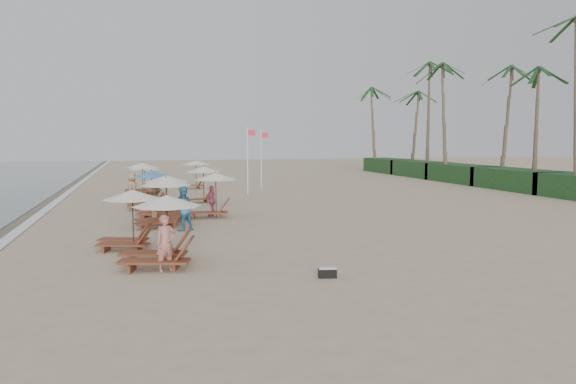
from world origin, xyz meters
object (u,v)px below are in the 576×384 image
object	(u,v)px
lounger_station_1	(127,218)
lounger_station_2	(161,202)
inland_station_0	(211,191)
inland_station_2	(193,172)
beachgoer_mid_b	(155,204)
duffel_bag	(327,273)
lounger_station_6	(141,180)
beachgoer_near	(166,243)
beachgoer_far_a	(212,201)
inland_station_1	(201,179)
flag_pole_near	(248,157)
lounger_station_3	(161,198)
lounger_station_5	(139,180)
beachgoer_far_b	(132,188)
beachgoer_mid_a	(182,209)
lounger_station_4	(148,190)
lounger_station_0	(158,234)

from	to	relation	value
lounger_station_1	lounger_station_2	size ratio (longest dim) A/B	0.92
inland_station_0	inland_station_2	distance (m)	16.21
beachgoer_mid_b	duffel_bag	bearing A→B (deg)	165.68
lounger_station_1	lounger_station_6	size ratio (longest dim) A/B	0.93
lounger_station_6	beachgoer_near	size ratio (longest dim) A/B	1.53
inland_station_2	beachgoer_far_a	world-z (taller)	inland_station_2
lounger_station_1	lounger_station_2	distance (m)	4.98
inland_station_1	flag_pole_near	world-z (taller)	flag_pole_near
lounger_station_6	duffel_bag	world-z (taller)	lounger_station_6
lounger_station_3	duffel_bag	world-z (taller)	lounger_station_3
beachgoer_near	flag_pole_near	bearing A→B (deg)	50.70
lounger_station_3	flag_pole_near	bearing A→B (deg)	57.70
lounger_station_3	lounger_station_6	bearing A→B (deg)	94.13
duffel_bag	inland_station_2	bearing A→B (deg)	92.04
inland_station_1	inland_station_2	distance (m)	9.56
lounger_station_5	beachgoer_far_b	world-z (taller)	lounger_station_5
beachgoer_mid_a	inland_station_1	bearing A→B (deg)	-129.93
beachgoer_far_b	duffel_bag	distance (m)	20.60
lounger_station_6	beachgoer_far_b	distance (m)	6.18
beachgoer_mid_b	duffel_bag	world-z (taller)	beachgoer_mid_b
beachgoer_far_b	flag_pole_near	size ratio (longest dim) A/B	0.40
lounger_station_3	inland_station_2	size ratio (longest dim) A/B	0.97
inland_station_0	beachgoer_mid_a	world-z (taller)	inland_station_0
lounger_station_3	lounger_station_5	xyz separation A→B (m)	(-1.04, 9.95, 0.18)
lounger_station_3	beachgoer_far_a	world-z (taller)	lounger_station_3
inland_station_1	flag_pole_near	size ratio (longest dim) A/B	0.54
beachgoer_near	beachgoer_far_b	distance (m)	17.84
beachgoer_near	beachgoer_far_b	bearing A→B (deg)	71.79
beachgoer_near	beachgoer_far_a	size ratio (longest dim) A/B	1.09
lounger_station_3	lounger_station_4	distance (m)	3.83
lounger_station_2	beachgoer_far_a	bearing A→B (deg)	45.46
lounger_station_3	duffel_bag	distance (m)	14.06
lounger_station_4	beachgoer_near	xyz separation A→B (m)	(0.29, -15.18, -0.20)
inland_station_1	beachgoer_mid_a	bearing A→B (deg)	-100.63
lounger_station_0	inland_station_0	world-z (taller)	inland_station_0
lounger_station_2	beachgoer_far_a	xyz separation A→B (m)	(2.63, 2.67, -0.32)
flag_pole_near	lounger_station_5	bearing A→B (deg)	-178.44
flag_pole_near	beachgoer_near	bearing A→B (deg)	-107.28
inland_station_0	beachgoer_mid_b	world-z (taller)	inland_station_0
inland_station_0	beachgoer_near	size ratio (longest dim) A/B	1.66
inland_station_0	beachgoer_mid_b	size ratio (longest dim) A/B	1.61
inland_station_1	lounger_station_3	bearing A→B (deg)	-113.70
beachgoer_far_a	beachgoer_mid_b	bearing A→B (deg)	-41.59
lounger_station_6	beachgoer_mid_a	world-z (taller)	lounger_station_6
lounger_station_1	beachgoer_near	world-z (taller)	lounger_station_1
inland_station_0	inland_station_1	xyz separation A→B (m)	(0.22, 6.65, 0.17)
inland_station_1	beachgoer_mid_b	size ratio (longest dim) A/B	1.46
lounger_station_1	inland_station_2	xyz separation A→B (m)	(4.55, 23.19, 0.24)
lounger_station_1	flag_pole_near	bearing A→B (deg)	65.96
inland_station_2	beachgoer_far_a	bearing A→B (deg)	-91.99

